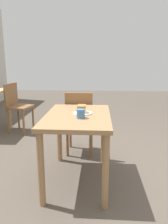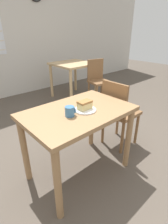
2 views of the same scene
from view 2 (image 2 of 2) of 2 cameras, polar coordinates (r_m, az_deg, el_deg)
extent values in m
plane|color=brown|center=(1.95, 1.17, -20.85)|extent=(14.00, 14.00, 0.00)
cube|color=#9E754C|center=(1.61, -1.83, 0.01)|extent=(1.00, 0.66, 0.04)
cylinder|color=#9E754C|center=(1.43, -8.56, -22.66)|extent=(0.06, 0.06, 0.70)
cylinder|color=#9E754C|center=(1.94, 14.24, -8.65)|extent=(0.06, 0.06, 0.70)
cylinder|color=#9E754C|center=(1.82, -18.83, -11.87)|extent=(0.06, 0.06, 0.70)
cylinder|color=#9E754C|center=(2.24, 2.42, -2.89)|extent=(0.06, 0.06, 0.70)
cube|color=tan|center=(3.83, -3.61, 15.44)|extent=(0.80, 0.80, 0.04)
cylinder|color=tan|center=(3.45, -4.27, 7.72)|extent=(0.06, 0.06, 0.72)
cylinder|color=tan|center=(3.90, 3.89, 9.82)|extent=(0.06, 0.06, 0.72)
cylinder|color=tan|center=(4.00, -10.60, 9.88)|extent=(0.06, 0.06, 0.72)
cylinder|color=tan|center=(4.39, -2.81, 11.66)|extent=(0.06, 0.06, 0.72)
cube|color=brown|center=(2.26, 12.12, -0.09)|extent=(0.37, 0.37, 0.04)
cylinder|color=brown|center=(2.41, 16.81, -5.33)|extent=(0.04, 0.04, 0.44)
cylinder|color=brown|center=(2.56, 10.92, -2.79)|extent=(0.04, 0.04, 0.44)
cylinder|color=brown|center=(2.18, 12.38, -8.30)|extent=(0.04, 0.04, 0.44)
cylinder|color=brown|center=(2.34, 6.21, -5.27)|extent=(0.04, 0.04, 0.44)
cube|color=brown|center=(2.04, 9.79, 4.06)|extent=(0.03, 0.35, 0.40)
cube|color=brown|center=(3.53, 5.12, 9.76)|extent=(0.45, 0.45, 0.04)
cylinder|color=brown|center=(3.40, 4.19, 4.91)|extent=(0.04, 0.04, 0.44)
cylinder|color=brown|center=(3.57, 8.46, 5.71)|extent=(0.04, 0.04, 0.44)
cylinder|color=brown|center=(3.65, 1.56, 6.44)|extent=(0.04, 0.04, 0.44)
cylinder|color=brown|center=(3.81, 5.68, 7.15)|extent=(0.04, 0.04, 0.44)
cube|color=brown|center=(3.62, 3.74, 13.76)|extent=(0.35, 0.11, 0.40)
cylinder|color=white|center=(1.59, 0.36, 0.73)|extent=(0.20, 0.20, 0.01)
cube|color=#E0C67F|center=(1.59, 0.23, 2.02)|extent=(0.12, 0.08, 0.06)
cube|color=#A3703D|center=(1.57, 0.23, 3.33)|extent=(0.13, 0.08, 0.02)
cylinder|color=teal|center=(1.48, -4.70, 0.22)|extent=(0.08, 0.08, 0.09)
torus|color=teal|center=(1.50, -3.49, 0.66)|extent=(0.01, 0.06, 0.06)
camera|label=1|loc=(1.52, -93.13, -6.61)|focal=35.00mm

